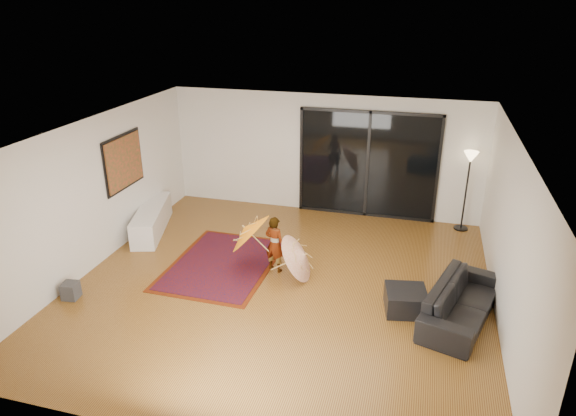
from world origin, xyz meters
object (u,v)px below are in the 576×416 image
at_px(sofa, 461,302).
at_px(ottoman, 406,300).
at_px(media_console, 152,219).
at_px(child, 275,244).

height_order(sofa, ottoman, sofa).
distance_m(sofa, ottoman, 0.84).
bearing_deg(media_console, ottoman, -33.78).
bearing_deg(child, sofa, -176.09).
xyz_separation_m(media_console, ottoman, (5.37, -1.63, -0.09)).
relative_size(media_console, child, 1.82).
relative_size(media_console, ottoman, 3.05).
bearing_deg(sofa, media_console, 92.51).
bearing_deg(sofa, ottoman, 107.34).
bearing_deg(sofa, child, 95.00).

